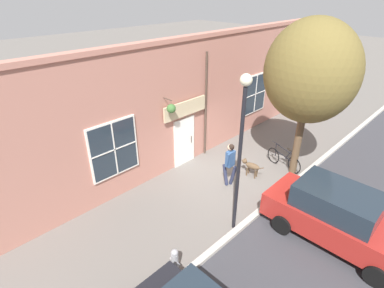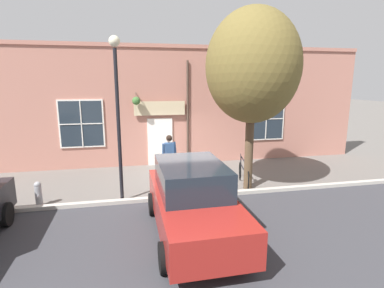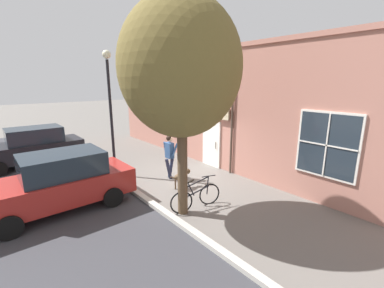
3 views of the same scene
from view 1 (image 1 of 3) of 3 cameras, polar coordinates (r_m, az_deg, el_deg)
name	(u,v)px [view 1 (image 1 of 3)]	position (r m, az deg, el deg)	size (l,w,h in m)	color
ground_plane	(231,178)	(12.24, 7.49, -6.36)	(90.00, 90.00, 0.00)	#66605B
storefront_facade	(190,102)	(12.42, -0.32, 8.01)	(0.95, 18.00, 5.24)	#B27566
pedestrian_walking	(230,161)	(11.26, 7.26, -3.16)	(0.54, 0.55, 1.77)	#282D47
dog_on_leash	(251,166)	(12.25, 11.19, -4.07)	(1.02, 0.34, 0.70)	brown
street_tree_by_curb	(313,75)	(11.59, 22.01, 12.08)	(3.36, 3.02, 6.02)	brown
leaning_bicycle	(284,159)	(13.19, 17.04, -2.79)	(1.72, 0.36, 1.01)	black
parked_car_mid_block	(339,216)	(9.97, 26.20, -12.28)	(4.32, 1.97, 1.75)	maroon
street_lamp	(241,137)	(8.19, 9.35, 1.34)	(0.32, 0.32, 4.96)	black
fire_hydrant	(175,260)	(8.54, -3.30, -21.20)	(0.34, 0.20, 0.77)	#99999E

